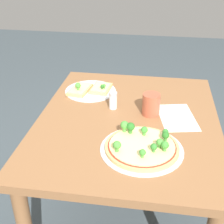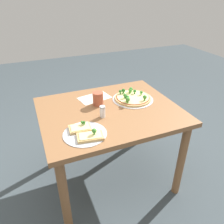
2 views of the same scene
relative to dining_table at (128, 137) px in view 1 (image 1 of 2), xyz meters
name	(u,v)px [view 1 (image 1 of 2)]	position (x,y,z in m)	size (l,w,h in m)	color
dining_table	(128,137)	(0.00, 0.00, 0.00)	(1.03, 0.83, 0.71)	brown
pizza_tray_whole	(142,146)	(0.23, 0.08, 0.12)	(0.33, 0.33, 0.07)	silver
pizza_tray_slice	(90,89)	(-0.26, -0.24, 0.12)	(0.28, 0.28, 0.07)	silver
drinking_cup	(151,104)	(-0.05, 0.10, 0.16)	(0.08, 0.08, 0.10)	#AD5138
condiment_shaker	(113,100)	(-0.09, -0.08, 0.15)	(0.04, 0.04, 0.09)	silver
paper_menu	(177,117)	(-0.04, 0.23, 0.10)	(0.25, 0.16, 0.00)	silver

